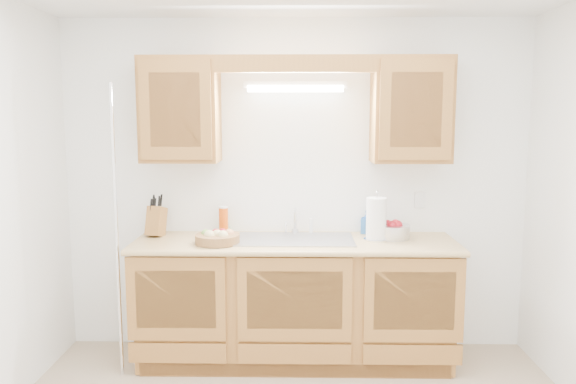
{
  "coord_description": "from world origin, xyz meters",
  "views": [
    {
      "loc": [
        0.02,
        -2.74,
        1.78
      ],
      "look_at": [
        -0.04,
        0.85,
        1.3
      ],
      "focal_mm": 35.0,
      "sensor_mm": 36.0,
      "label": 1
    }
  ],
  "objects_px": {
    "paper_towel": "(376,219)",
    "fruit_basket": "(218,237)",
    "apple_bowl": "(392,230)",
    "knife_block": "(156,221)"
  },
  "relations": [
    {
      "from": "fruit_basket",
      "to": "knife_block",
      "type": "distance_m",
      "value": 0.55
    },
    {
      "from": "fruit_basket",
      "to": "apple_bowl",
      "type": "distance_m",
      "value": 1.26
    },
    {
      "from": "paper_towel",
      "to": "apple_bowl",
      "type": "distance_m",
      "value": 0.17
    },
    {
      "from": "knife_block",
      "to": "apple_bowl",
      "type": "bearing_deg",
      "value": 10.8
    },
    {
      "from": "fruit_basket",
      "to": "knife_block",
      "type": "bearing_deg",
      "value": 153.39
    },
    {
      "from": "apple_bowl",
      "to": "knife_block",
      "type": "bearing_deg",
      "value": 178.17
    },
    {
      "from": "apple_bowl",
      "to": "fruit_basket",
      "type": "bearing_deg",
      "value": -171.32
    },
    {
      "from": "fruit_basket",
      "to": "knife_block",
      "type": "xyz_separation_m",
      "value": [
        -0.49,
        0.25,
        0.07
      ]
    },
    {
      "from": "paper_towel",
      "to": "apple_bowl",
      "type": "relative_size",
      "value": 1.07
    },
    {
      "from": "paper_towel",
      "to": "fruit_basket",
      "type": "bearing_deg",
      "value": -173.56
    }
  ]
}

